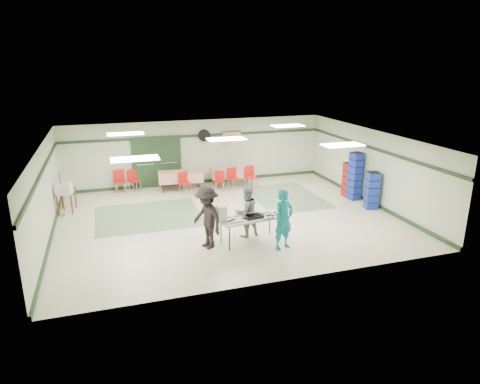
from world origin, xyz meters
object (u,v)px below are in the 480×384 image
object	(u,v)px
chair_loose_b	(120,179)
serving_table	(251,219)
volunteer_dark	(207,218)
crate_stack_red	(349,180)
volunteer_teal	(284,219)
crate_stack_blue_b	(372,190)
dining_table_a	(232,172)
office_printer	(64,189)
dining_table_b	(181,176)
chair_d	(184,181)
printer_table	(66,194)
chair_b	(220,179)
chair_loose_a	(133,178)
chair_a	(233,176)
crate_stack_blue_a	(355,176)
chair_c	(250,175)
volunteer_grey	(246,211)
broom	(62,193)

from	to	relation	value
chair_loose_b	serving_table	bearing A→B (deg)	-68.86
volunteer_dark	crate_stack_red	size ratio (longest dim) A/B	1.34
volunteer_teal	crate_stack_blue_b	size ratio (longest dim) A/B	1.28
dining_table_a	crate_stack_blue_b	distance (m)	5.80
volunteer_dark	office_printer	world-z (taller)	volunteer_dark
dining_table_b	chair_d	bearing A→B (deg)	-82.00
dining_table_b	printer_table	bearing A→B (deg)	-157.47
chair_b	crate_stack_red	bearing A→B (deg)	-14.55
chair_loose_a	printer_table	world-z (taller)	chair_loose_a
serving_table	chair_loose_b	xyz separation A→B (m)	(-3.38, 6.09, -0.14)
dining_table_b	chair_a	distance (m)	2.13
dining_table_a	crate_stack_blue_a	size ratio (longest dim) A/B	1.01
office_printer	crate_stack_red	bearing A→B (deg)	6.46
chair_d	chair_a	bearing A→B (deg)	-19.18
chair_c	chair_d	distance (m)	2.76
office_printer	chair_loose_b	bearing A→B (deg)	59.97
volunteer_grey	chair_c	size ratio (longest dim) A/B	1.74
crate_stack_blue_a	volunteer_grey	bearing A→B (deg)	-157.21
printer_table	office_printer	size ratio (longest dim) A/B	1.94
chair_b	chair_c	size ratio (longest dim) A/B	0.90
chair_d	dining_table_a	bearing A→B (deg)	-4.56
volunteer_grey	chair_a	world-z (taller)	volunteer_grey
printer_table	chair_loose_a	bearing A→B (deg)	42.54
volunteer_teal	crate_stack_red	distance (m)	5.63
chair_b	volunteer_grey	bearing A→B (deg)	-83.41
volunteer_grey	chair_c	xyz separation A→B (m)	(1.77, 4.78, -0.23)
chair_d	crate_stack_red	world-z (taller)	crate_stack_red
volunteer_teal	volunteer_dark	distance (m)	2.13
volunteer_dark	chair_b	bearing A→B (deg)	139.84
crate_stack_red	volunteer_teal	bearing A→B (deg)	-139.96
crate_stack_blue_b	volunteer_grey	bearing A→B (deg)	-168.80
printer_table	volunteer_teal	bearing A→B (deg)	-33.59
chair_d	chair_loose_a	bearing A→B (deg)	134.21
chair_loose_a	office_printer	xyz separation A→B (m)	(-2.41, -2.11, 0.40)
serving_table	printer_table	bearing A→B (deg)	132.33
volunteer_dark	volunteer_teal	bearing A→B (deg)	49.55
crate_stack_blue_a	chair_c	bearing A→B (deg)	140.52
crate_stack_blue_b	broom	size ratio (longest dim) A/B	0.90
chair_b	printer_table	size ratio (longest dim) A/B	0.86
chair_d	volunteer_dark	bearing A→B (deg)	-112.77
volunteer_teal	serving_table	bearing A→B (deg)	118.69
volunteer_grey	volunteer_teal	bearing A→B (deg)	107.54
volunteer_dark	dining_table_a	xyz separation A→B (m)	(2.48, 5.79, -0.32)
serving_table	volunteer_teal	size ratio (longest dim) A/B	1.13
chair_c	chair_d	world-z (taller)	chair_c
serving_table	crate_stack_red	bearing A→B (deg)	22.77
broom	dining_table_a	bearing A→B (deg)	11.21
volunteer_teal	office_printer	bearing A→B (deg)	123.10
dining_table_b	chair_c	bearing A→B (deg)	-6.60
serving_table	dining_table_b	size ratio (longest dim) A/B	1.07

